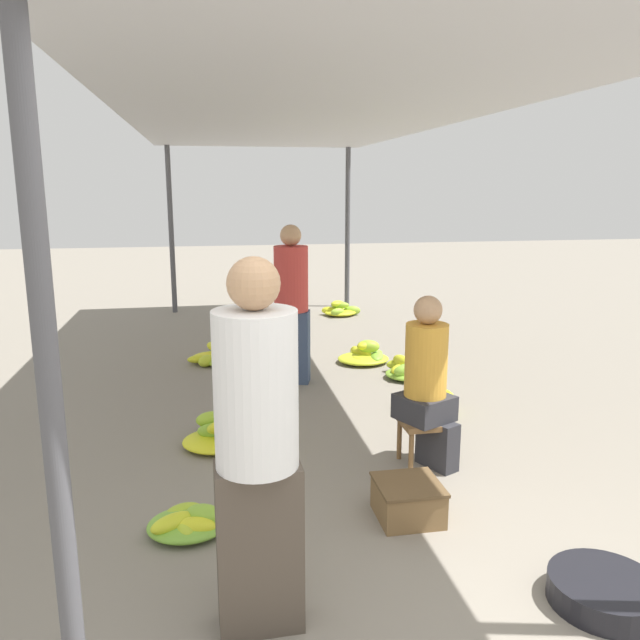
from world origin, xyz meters
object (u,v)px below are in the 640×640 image
banana_pile_left_2 (213,356)px  banana_pile_right_0 (410,370)px  vendor_seated (428,381)px  crate_near (408,500)px  vendor_foreground (257,445)px  banana_pile_right_3 (339,310)px  banana_pile_left_0 (190,522)px  shopper_walking_mid (291,302)px  banana_pile_right_1 (431,402)px  banana_pile_right_2 (365,355)px  banana_pile_left_1 (221,434)px  basin_black (604,591)px  stool (424,428)px

banana_pile_left_2 → banana_pile_right_0: bearing=-25.9°
vendor_seated → crate_near: bearing=-117.5°
vendor_foreground → banana_pile_right_3: bearing=75.0°
banana_pile_left_0 → shopper_walking_mid: bearing=70.3°
banana_pile_left_2 → banana_pile_right_3: (2.00, 2.36, 0.00)m
vendor_seated → crate_near: (-0.36, -0.69, -0.53)m
banana_pile_right_3 → shopper_walking_mid: bearing=-110.2°
banana_pile_right_1 → crate_near: size_ratio=1.32×
vendor_seated → banana_pile_right_2: (0.25, 2.73, -0.56)m
banana_pile_right_2 → banana_pile_right_1: bearing=-83.7°
vendor_seated → banana_pile_left_2: size_ratio=2.05×
vendor_foreground → banana_pile_right_1: (1.76, 2.53, -0.80)m
banana_pile_left_1 → banana_pile_right_1: bearing=13.0°
vendor_seated → basin_black: bearing=-78.6°
banana_pile_left_1 → crate_near: 1.70m
stool → banana_pile_left_0: bearing=-159.5°
vendor_seated → basin_black: 1.76m
banana_pile_right_3 → vendor_foreground: bearing=-105.0°
banana_pile_right_0 → banana_pile_right_3: bearing=90.8°
banana_pile_right_1 → shopper_walking_mid: 1.73m
banana_pile_right_0 → shopper_walking_mid: size_ratio=0.42×
vendor_seated → banana_pile_right_2: 2.80m
vendor_foreground → shopper_walking_mid: vendor_foreground is taller
banana_pile_right_3 → shopper_walking_mid: 3.56m
banana_pile_right_0 → banana_pile_right_1: banana_pile_right_0 is taller
vendor_foreground → basin_black: (1.66, -0.15, -0.82)m
banana_pile_left_1 → banana_pile_right_3: bearing=67.6°
banana_pile_right_2 → crate_near: size_ratio=1.58×
basin_black → banana_pile_left_2: banana_pile_left_2 is taller
stool → banana_pile_right_2: stool is taller
banana_pile_left_1 → banana_pile_right_1: (1.89, 0.44, -0.01)m
stool → shopper_walking_mid: bearing=107.2°
basin_black → banana_pile_right_3: size_ratio=0.83×
banana_pile_left_1 → vendor_foreground: bearing=-86.5°
basin_black → shopper_walking_mid: shopper_walking_mid is taller
vendor_foreground → banana_pile_left_0: 1.25m
banana_pile_right_2 → basin_black: bearing=-89.0°
banana_pile_left_2 → shopper_walking_mid: (0.79, -0.90, 0.77)m
basin_black → banana_pile_right_1: bearing=87.7°
banana_pile_left_0 → basin_black: bearing=-27.0°
banana_pile_left_0 → banana_pile_left_2: 3.66m
basin_black → banana_pile_right_2: 4.36m
banana_pile_right_2 → crate_near: 3.47m
crate_near → stool: bearing=63.7°
vendor_foreground → crate_near: bearing=39.2°
crate_near → banana_pile_left_2: bearing=106.6°
banana_pile_left_1 → vendor_seated: bearing=-23.0°
basin_black → banana_pile_right_1: 2.69m
vendor_seated → banana_pile_left_1: bearing=157.0°
banana_pile_right_0 → crate_near: (-0.92, -2.74, 0.03)m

